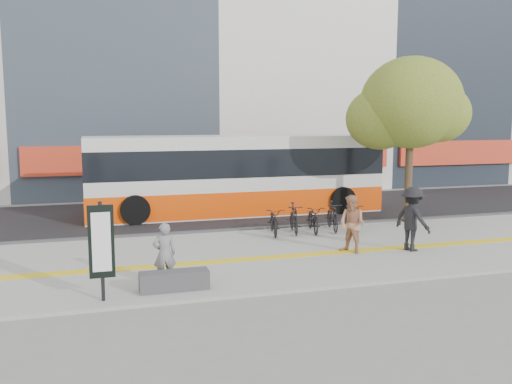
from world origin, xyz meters
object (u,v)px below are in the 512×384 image
object	(u,v)px
street_tree	(409,105)
bus	(236,177)
seated_woman	(164,254)
pedestrian_dark	(412,219)
signboard	(101,243)
pedestrian_tan	(352,224)
bench	(174,281)

from	to	relation	value
street_tree	bus	bearing A→B (deg)	147.41
seated_woman	pedestrian_dark	world-z (taller)	pedestrian_dark
signboard	pedestrian_tan	xyz separation A→B (m)	(7.15, 2.35, -0.43)
bench	bus	world-z (taller)	bus
pedestrian_tan	signboard	bearing A→B (deg)	-101.80
seated_woman	pedestrian_dark	xyz separation A→B (m)	(7.57, 1.33, 0.21)
bus	pedestrian_tan	bearing A→B (deg)	-78.76
street_tree	pedestrian_dark	distance (m)	5.94
street_tree	seated_woman	world-z (taller)	street_tree
bench	seated_woman	distance (m)	0.74
signboard	pedestrian_tan	world-z (taller)	signboard
street_tree	pedestrian_tan	size ratio (longest dim) A/B	3.67
street_tree	bus	distance (m)	7.43
signboard	pedestrian_dark	distance (m)	9.27
bus	pedestrian_tan	distance (m)	7.83
street_tree	pedestrian_dark	bearing A→B (deg)	-119.35
signboard	bus	xyz separation A→B (m)	(5.62, 10.01, 0.22)
bench	bus	size ratio (longest dim) A/B	0.13
bench	pedestrian_tan	size ratio (longest dim) A/B	0.93
pedestrian_tan	seated_woman	bearing A→B (deg)	-104.73
seated_woman	pedestrian_tan	bearing A→B (deg)	-165.44
street_tree	pedestrian_dark	world-z (taller)	street_tree
street_tree	seated_woman	distance (m)	11.95
signboard	pedestrian_dark	world-z (taller)	signboard
pedestrian_tan	street_tree	bearing A→B (deg)	103.20
street_tree	seated_woman	xyz separation A→B (m)	(-9.93, -5.53, -3.68)
bus	seated_woman	bearing A→B (deg)	-114.40
pedestrian_dark	bench	bearing A→B (deg)	86.43
seated_woman	bus	bearing A→B (deg)	-115.11
seated_woman	pedestrian_tan	world-z (taller)	pedestrian_tan
bench	street_tree	size ratio (longest dim) A/B	0.25
seated_woman	pedestrian_dark	bearing A→B (deg)	-170.77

